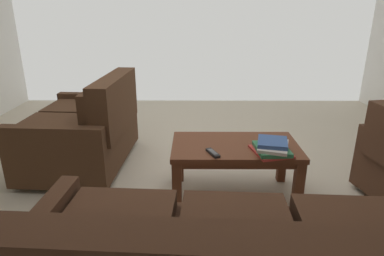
# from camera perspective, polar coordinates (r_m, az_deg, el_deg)

# --- Properties ---
(ground_plane) EXTENTS (5.75, 5.71, 0.01)m
(ground_plane) POSITION_cam_1_polar(r_m,az_deg,el_deg) (2.99, 0.15, -9.66)
(ground_plane) COLOR beige
(loveseat_near) EXTENTS (0.94, 1.25, 0.89)m
(loveseat_near) POSITION_cam_1_polar(r_m,az_deg,el_deg) (3.36, -17.71, -0.26)
(loveseat_near) COLOR black
(loveseat_near) RESTS_ON ground
(coffee_table) EXTENTS (1.00, 0.57, 0.45)m
(coffee_table) POSITION_cam_1_polar(r_m,az_deg,el_deg) (2.68, 7.38, -4.26)
(coffee_table) COLOR brown
(coffee_table) RESTS_ON ground
(book_stack) EXTENTS (0.31, 0.35, 0.10)m
(book_stack) POSITION_cam_1_polar(r_m,az_deg,el_deg) (2.53, 13.63, -3.25)
(book_stack) COLOR #C63833
(book_stack) RESTS_ON coffee_table
(tv_remote) EXTENTS (0.10, 0.16, 0.02)m
(tv_remote) POSITION_cam_1_polar(r_m,az_deg,el_deg) (2.45, 3.61, -4.31)
(tv_remote) COLOR black
(tv_remote) RESTS_ON coffee_table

